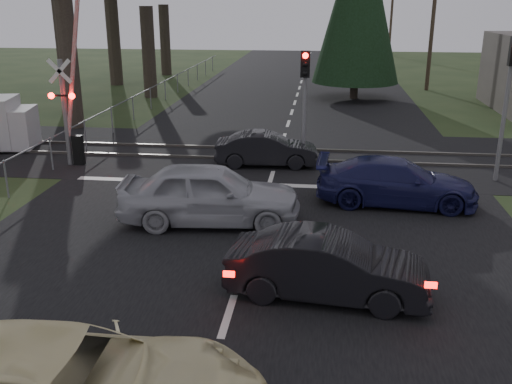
# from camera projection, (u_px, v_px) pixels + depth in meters

# --- Properties ---
(ground) EXTENTS (120.00, 120.00, 0.00)m
(ground) POSITION_uv_depth(u_px,v_px,m) (228.00, 316.00, 10.94)
(ground) COLOR #213317
(ground) RESTS_ON ground
(road) EXTENTS (14.00, 100.00, 0.01)m
(road) POSITION_uv_depth(u_px,v_px,m) (274.00, 170.00, 20.35)
(road) COLOR black
(road) RESTS_ON ground
(rail_corridor) EXTENTS (120.00, 8.00, 0.01)m
(rail_corridor) POSITION_uv_depth(u_px,v_px,m) (278.00, 155.00, 22.23)
(rail_corridor) COLOR black
(rail_corridor) RESTS_ON ground
(stop_line) EXTENTS (13.00, 0.35, 0.00)m
(stop_line) POSITION_uv_depth(u_px,v_px,m) (269.00, 185.00, 18.65)
(stop_line) COLOR silver
(stop_line) RESTS_ON ground
(rail_near) EXTENTS (120.00, 0.12, 0.10)m
(rail_near) POSITION_uv_depth(u_px,v_px,m) (277.00, 159.00, 21.46)
(rail_near) COLOR #59544C
(rail_near) RESTS_ON ground
(rail_far) EXTENTS (120.00, 0.12, 0.10)m
(rail_far) POSITION_uv_depth(u_px,v_px,m) (280.00, 149.00, 22.97)
(rail_far) COLOR #59544C
(rail_far) RESTS_ON ground
(crossing_signal) EXTENTS (1.62, 0.38, 6.96)m
(crossing_signal) POSITION_uv_depth(u_px,v_px,m) (71.00, 109.00, 20.30)
(crossing_signal) COLOR slate
(crossing_signal) RESTS_ON ground
(traffic_signal_right) EXTENTS (0.68, 0.48, 4.70)m
(traffic_signal_right) POSITION_uv_depth(u_px,v_px,m) (512.00, 82.00, 17.95)
(traffic_signal_right) COLOR slate
(traffic_signal_right) RESTS_ON ground
(traffic_signal_center) EXTENTS (0.32, 0.48, 4.10)m
(traffic_signal_center) POSITION_uv_depth(u_px,v_px,m) (305.00, 88.00, 19.98)
(traffic_signal_center) COLOR slate
(traffic_signal_center) RESTS_ON ground
(utility_pole_mid) EXTENTS (1.80, 0.26, 9.00)m
(utility_pole_mid) POSITION_uv_depth(u_px,v_px,m) (433.00, 16.00, 36.70)
(utility_pole_mid) COLOR #4C3D2D
(utility_pole_mid) RESTS_ON ground
(utility_pole_far) EXTENTS (1.80, 0.26, 9.00)m
(utility_pole_far) POSITION_uv_depth(u_px,v_px,m) (392.00, 10.00, 60.21)
(utility_pole_far) COLOR #4C3D2D
(utility_pole_far) RESTS_ON ground
(fence_left) EXTENTS (0.10, 36.00, 1.20)m
(fence_left) POSITION_uv_depth(u_px,v_px,m) (159.00, 104.00, 32.98)
(fence_left) COLOR slate
(fence_left) RESTS_ON ground
(dark_hatchback) EXTENTS (4.17, 1.81, 1.33)m
(dark_hatchback) POSITION_uv_depth(u_px,v_px,m) (328.00, 267.00, 11.46)
(dark_hatchback) COLOR black
(dark_hatchback) RESTS_ON ground
(silver_car) EXTENTS (4.99, 2.35, 1.65)m
(silver_car) POSITION_uv_depth(u_px,v_px,m) (210.00, 194.00, 15.27)
(silver_car) COLOR #A5A6AD
(silver_car) RESTS_ON ground
(blue_sedan) EXTENTS (4.76, 2.15, 1.35)m
(blue_sedan) POSITION_uv_depth(u_px,v_px,m) (396.00, 182.00, 16.75)
(blue_sedan) COLOR #181948
(blue_sedan) RESTS_ON ground
(dark_car_far) EXTENTS (3.76, 1.51, 1.22)m
(dark_car_far) POSITION_uv_depth(u_px,v_px,m) (267.00, 149.00, 20.67)
(dark_car_far) COLOR black
(dark_car_far) RESTS_ON ground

